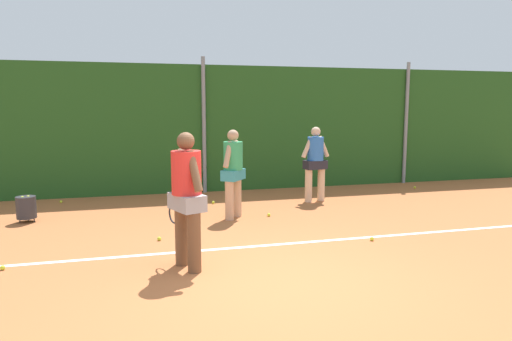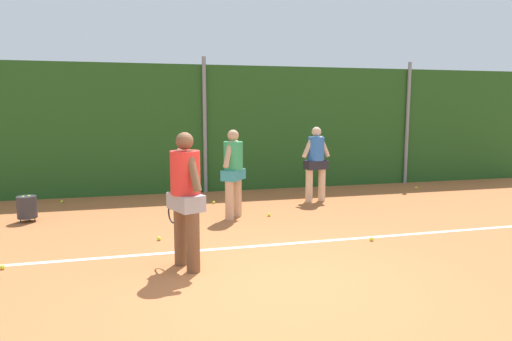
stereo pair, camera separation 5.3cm
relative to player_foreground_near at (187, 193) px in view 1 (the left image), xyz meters
The scene contains 16 objects.
ground_plane 1.85m from the player_foreground_near, 45.80° to the left, with size 30.99×30.99×0.00m, color #B76638.
hedge_fence_backdrop 5.88m from the player_foreground_near, 79.53° to the left, with size 20.14×0.25×3.25m, color #23511E.
fence_post_center 5.72m from the player_foreground_near, 79.21° to the left, with size 0.10×0.10×3.44m, color gray.
fence_post_right 8.88m from the player_foreground_near, 39.07° to the left, with size 0.10×0.10×3.44m, color gray.
court_baseline_paint 1.65m from the player_foreground_near, 34.04° to the left, with size 14.72×0.10×0.01m, color white.
player_foreground_near is the anchor object (origin of this frame).
player_midcourt 2.92m from the player_foreground_near, 65.72° to the left, with size 0.55×0.60×1.75m.
player_backcourt_far 5.08m from the player_foreground_near, 48.25° to the left, with size 0.73×0.37×1.74m.
ball_hopper 4.36m from the player_foreground_near, 128.97° to the left, with size 0.36×0.36×0.51m.
tennis_ball_0 3.38m from the player_foreground_near, 53.63° to the left, with size 0.07×0.07×0.07m, color #CCDB33.
tennis_ball_2 3.29m from the player_foreground_near, ahead, with size 0.07×0.07×0.07m, color #CCDB33.
tennis_ball_3 5.67m from the player_foreground_near, 114.81° to the left, with size 0.07×0.07×0.07m, color #CCDB33.
tennis_ball_4 8.16m from the player_foreground_near, 35.05° to the left, with size 0.07×0.07×0.07m, color #CCDB33.
tennis_ball_5 2.70m from the player_foreground_near, 166.97° to the left, with size 0.07×0.07×0.07m, color #CCDB33.
tennis_ball_6 1.78m from the player_foreground_near, 102.40° to the left, with size 0.07×0.07×0.07m, color #CCDB33.
tennis_ball_7 4.34m from the player_foreground_near, 75.85° to the left, with size 0.07×0.07×0.07m, color #CCDB33.
Camera 1 is at (-1.71, -5.24, 2.19)m, focal length 32.28 mm.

